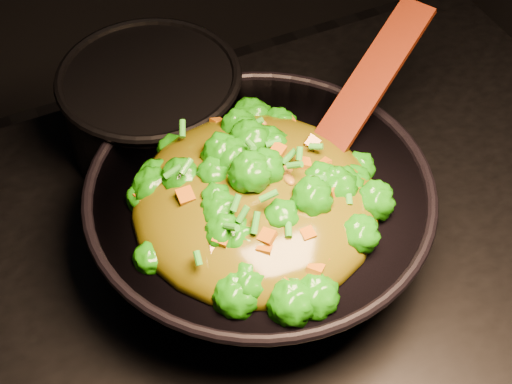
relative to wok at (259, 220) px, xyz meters
name	(u,v)px	position (x,y,z in m)	size (l,w,h in m)	color
wok	(259,220)	(0.00, 0.00, 0.00)	(0.41, 0.41, 0.11)	black
stir_fry	(256,179)	(-0.02, -0.02, 0.11)	(0.29, 0.29, 0.10)	#1A7808
spatula	(356,102)	(0.15, 0.04, 0.11)	(0.31, 0.05, 0.01)	#3B1005
back_pot	(153,111)	(-0.05, 0.23, 0.01)	(0.24, 0.24, 0.13)	black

